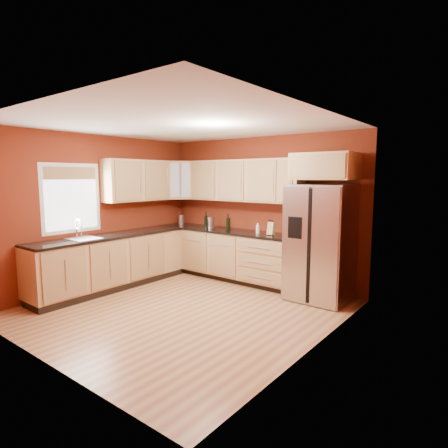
# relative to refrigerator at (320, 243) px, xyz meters

# --- Properties ---
(floor) EXTENTS (4.00, 4.00, 0.00)m
(floor) POSITION_rel_refrigerator_xyz_m (-1.35, -1.62, -0.89)
(floor) COLOR #995A3B
(floor) RESTS_ON ground
(ceiling) EXTENTS (4.00, 4.00, 0.00)m
(ceiling) POSITION_rel_refrigerator_xyz_m (-1.35, -1.62, 1.71)
(ceiling) COLOR silver
(ceiling) RESTS_ON wall_back
(wall_back) EXTENTS (4.00, 0.04, 2.60)m
(wall_back) POSITION_rel_refrigerator_xyz_m (-1.35, 0.38, 0.41)
(wall_back) COLOR maroon
(wall_back) RESTS_ON floor
(wall_front) EXTENTS (4.00, 0.04, 2.60)m
(wall_front) POSITION_rel_refrigerator_xyz_m (-1.35, -3.62, 0.41)
(wall_front) COLOR maroon
(wall_front) RESTS_ON floor
(wall_left) EXTENTS (0.04, 4.00, 2.60)m
(wall_left) POSITION_rel_refrigerator_xyz_m (-3.35, -1.62, 0.41)
(wall_left) COLOR maroon
(wall_left) RESTS_ON floor
(wall_right) EXTENTS (0.04, 4.00, 2.60)m
(wall_right) POSITION_rel_refrigerator_xyz_m (0.65, -1.62, 0.41)
(wall_right) COLOR maroon
(wall_right) RESTS_ON floor
(base_cabinets_back) EXTENTS (2.90, 0.60, 0.88)m
(base_cabinets_back) POSITION_rel_refrigerator_xyz_m (-1.90, 0.07, -0.45)
(base_cabinets_back) COLOR tan
(base_cabinets_back) RESTS_ON floor
(base_cabinets_left) EXTENTS (0.60, 2.80, 0.88)m
(base_cabinets_left) POSITION_rel_refrigerator_xyz_m (-3.05, -1.62, -0.45)
(base_cabinets_left) COLOR tan
(base_cabinets_left) RESTS_ON floor
(countertop_back) EXTENTS (2.90, 0.62, 0.04)m
(countertop_back) POSITION_rel_refrigerator_xyz_m (-1.90, 0.06, 0.01)
(countertop_back) COLOR black
(countertop_back) RESTS_ON base_cabinets_back
(countertop_left) EXTENTS (0.62, 2.80, 0.04)m
(countertop_left) POSITION_rel_refrigerator_xyz_m (-3.04, -1.62, 0.01)
(countertop_left) COLOR black
(countertop_left) RESTS_ON base_cabinets_left
(upper_cabinets_back) EXTENTS (2.30, 0.33, 0.75)m
(upper_cabinets_back) POSITION_rel_refrigerator_xyz_m (-1.60, 0.21, 0.94)
(upper_cabinets_back) COLOR tan
(upper_cabinets_back) RESTS_ON wall_back
(upper_cabinets_left) EXTENTS (0.33, 1.35, 0.75)m
(upper_cabinets_left) POSITION_rel_refrigerator_xyz_m (-3.19, -0.90, 0.94)
(upper_cabinets_left) COLOR tan
(upper_cabinets_left) RESTS_ON wall_left
(corner_upper_cabinet) EXTENTS (0.67, 0.67, 0.75)m
(corner_upper_cabinet) POSITION_rel_refrigerator_xyz_m (-3.02, 0.04, 0.94)
(corner_upper_cabinet) COLOR tan
(corner_upper_cabinet) RESTS_ON wall_back
(over_fridge_cabinet) EXTENTS (0.92, 0.60, 0.40)m
(over_fridge_cabinet) POSITION_rel_refrigerator_xyz_m (0.00, 0.07, 1.16)
(over_fridge_cabinet) COLOR tan
(over_fridge_cabinet) RESTS_ON wall_back
(refrigerator) EXTENTS (0.90, 0.75, 1.78)m
(refrigerator) POSITION_rel_refrigerator_xyz_m (0.00, 0.00, 0.00)
(refrigerator) COLOR #B7B8BD
(refrigerator) RESTS_ON floor
(window) EXTENTS (0.03, 0.90, 1.00)m
(window) POSITION_rel_refrigerator_xyz_m (-3.33, -2.12, 0.66)
(window) COLOR white
(window) RESTS_ON wall_left
(sink_faucet) EXTENTS (0.50, 0.42, 0.30)m
(sink_faucet) POSITION_rel_refrigerator_xyz_m (-3.04, -2.12, 0.18)
(sink_faucet) COLOR white
(sink_faucet) RESTS_ON countertop_left
(canister_left) EXTENTS (0.14, 0.14, 0.21)m
(canister_left) POSITION_rel_refrigerator_xyz_m (-2.23, 0.05, 0.14)
(canister_left) COLOR #B7B8BD
(canister_left) RESTS_ON countertop_back
(canister_right) EXTENTS (0.15, 0.15, 0.19)m
(canister_right) POSITION_rel_refrigerator_xyz_m (-3.08, 0.12, 0.13)
(canister_right) COLOR #B7B8BD
(canister_right) RESTS_ON countertop_back
(wine_bottle_a) EXTENTS (0.09, 0.09, 0.30)m
(wine_bottle_a) POSITION_rel_refrigerator_xyz_m (-1.83, 0.06, 0.18)
(wine_bottle_a) COLOR black
(wine_bottle_a) RESTS_ON countertop_back
(wine_bottle_b) EXTENTS (0.08, 0.08, 0.30)m
(wine_bottle_b) POSITION_rel_refrigerator_xyz_m (-2.38, 0.09, 0.18)
(wine_bottle_b) COLOR black
(wine_bottle_b) RESTS_ON countertop_back
(knife_block) EXTENTS (0.11, 0.10, 0.21)m
(knife_block) POSITION_rel_refrigerator_xyz_m (-0.89, 0.03, 0.14)
(knife_block) COLOR tan
(knife_block) RESTS_ON countertop_back
(soap_dispenser) EXTENTS (0.06, 0.06, 0.19)m
(soap_dispenser) POSITION_rel_refrigerator_xyz_m (-1.15, 0.02, 0.12)
(soap_dispenser) COLOR silver
(soap_dispenser) RESTS_ON countertop_back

